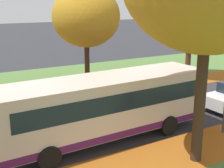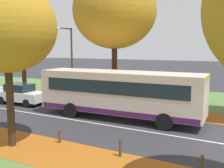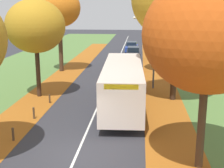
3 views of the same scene
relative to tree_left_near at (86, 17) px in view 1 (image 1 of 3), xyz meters
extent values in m
cube|color=#517538|center=(-4.37, 10.73, -5.31)|extent=(12.00, 90.00, 0.01)
cube|color=#9E5619|center=(0.23, 4.73, -5.30)|extent=(2.80, 60.00, 0.00)
cylinder|color=#382619|center=(0.00, 0.00, -3.47)|extent=(0.33, 0.33, 3.69)
ellipsoid|color=#B27F1E|center=(0.00, 0.00, 0.02)|extent=(4.37, 4.37, 3.93)
cylinder|color=#422D1E|center=(-0.69, 9.63, -2.83)|extent=(0.45, 0.45, 4.96)
cylinder|color=#382619|center=(10.16, 0.06, -2.89)|extent=(0.44, 0.44, 4.85)
cylinder|color=#4C3823|center=(1.25, -4.91, -4.94)|extent=(0.12, 0.12, 0.74)
cylinder|color=#4C3823|center=(1.31, -1.69, -4.99)|extent=(0.12, 0.12, 0.64)
cylinder|color=#47474C|center=(8.03, 3.19, 0.59)|extent=(1.60, 0.10, 0.10)
ellipsoid|color=silver|center=(7.23, 3.19, 0.54)|extent=(0.44, 0.28, 0.20)
cube|color=beige|center=(6.56, -2.20, -3.58)|extent=(2.91, 10.49, 2.50)
cube|color=#19232D|center=(6.56, -2.20, -3.18)|extent=(2.90, 9.24, 0.80)
cube|color=#4C1951|center=(6.56, -2.20, -4.65)|extent=(2.92, 10.28, 0.32)
cylinder|color=black|center=(7.88, -5.37, -4.83)|extent=(0.34, 0.97, 0.96)
cylinder|color=black|center=(5.50, -5.46, -4.83)|extent=(0.34, 0.97, 0.96)
cylinder|color=black|center=(7.64, 0.71, -4.83)|extent=(0.34, 0.97, 0.96)
cylinder|color=black|center=(5.27, 0.62, -4.83)|extent=(0.34, 0.97, 0.96)
cylinder|color=black|center=(5.92, 5.28, -4.99)|extent=(0.25, 0.65, 0.64)
camera|label=1|loc=(18.51, -8.63, 0.99)|focal=50.00mm
camera|label=2|loc=(-7.97, -9.51, -0.86)|focal=42.00mm
camera|label=3|loc=(7.68, -22.52, 1.42)|focal=50.00mm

